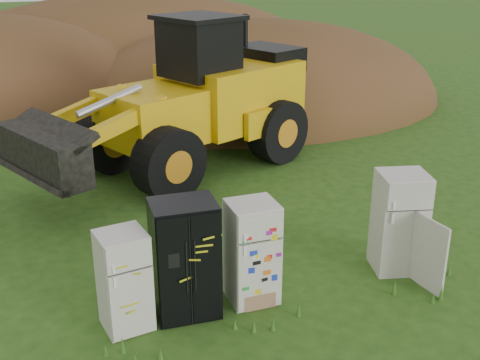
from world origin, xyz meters
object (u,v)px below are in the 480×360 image
object	(u,v)px
fridge_leftmost	(124,281)
fridge_black_side	(185,259)
wheel_loader	(170,99)
fridge_sticker	(252,252)
fridge_open_door	(399,222)

from	to	relation	value
fridge_leftmost	fridge_black_side	world-z (taller)	fridge_black_side
fridge_black_side	wheel_loader	distance (m)	6.33
fridge_black_side	fridge_sticker	bearing A→B (deg)	2.89
wheel_loader	fridge_sticker	bearing A→B (deg)	-116.55
fridge_open_door	fridge_black_side	bearing A→B (deg)	-164.83
fridge_open_door	wheel_loader	size ratio (longest dim) A/B	0.23
fridge_open_door	wheel_loader	xyz separation A→B (m)	(-2.50, 6.07, 1.01)
fridge_leftmost	fridge_open_door	distance (m)	4.82
fridge_open_door	fridge_leftmost	bearing A→B (deg)	-164.26
fridge_black_side	fridge_open_door	distance (m)	3.87
fridge_leftmost	fridge_sticker	distance (m)	2.05
fridge_sticker	fridge_leftmost	bearing A→B (deg)	-177.94
fridge_leftmost	fridge_black_side	bearing A→B (deg)	-4.97
fridge_black_side	fridge_open_door	size ratio (longest dim) A/B	1.04
fridge_leftmost	wheel_loader	size ratio (longest dim) A/B	0.20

